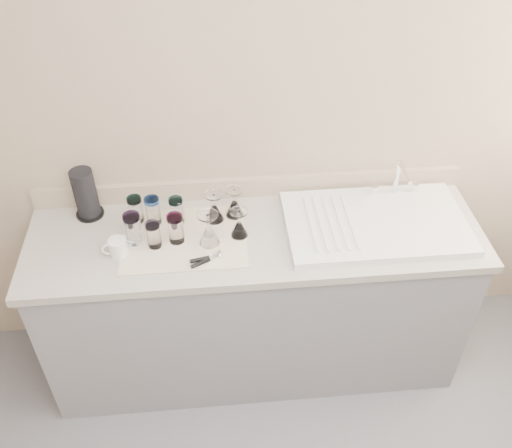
{
  "coord_description": "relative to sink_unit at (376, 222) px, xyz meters",
  "views": [
    {
      "loc": [
        -0.18,
        -0.71,
        2.61
      ],
      "look_at": [
        -0.0,
        1.15,
        1.0
      ],
      "focal_mm": 40.0,
      "sensor_mm": 36.0,
      "label": 1
    }
  ],
  "objects": [
    {
      "name": "tumbler_purple",
      "position": [
        -0.9,
        0.11,
        0.05
      ],
      "size": [
        0.07,
        0.07,
        0.13
      ],
      "color": "white",
      "rests_on": "dish_towel"
    },
    {
      "name": "goblet_back_left",
      "position": [
        -0.73,
        0.1,
        0.04
      ],
      "size": [
        0.08,
        0.08,
        0.15
      ],
      "color": "white",
      "rests_on": "dish_towel"
    },
    {
      "name": "white_mug",
      "position": [
        -1.15,
        -0.08,
        0.02
      ],
      "size": [
        0.12,
        0.09,
        0.08
      ],
      "color": "silver",
      "rests_on": "counter_unit"
    },
    {
      "name": "tumbler_teal",
      "position": [
        -1.09,
        0.13,
        0.06
      ],
      "size": [
        0.07,
        0.07,
        0.13
      ],
      "color": "white",
      "rests_on": "dish_towel"
    },
    {
      "name": "goblet_back_right",
      "position": [
        -0.64,
        0.13,
        0.04
      ],
      "size": [
        0.08,
        0.08,
        0.15
      ],
      "color": "white",
      "rests_on": "dish_towel"
    },
    {
      "name": "sink_unit",
      "position": [
        0.0,
        0.0,
        0.0
      ],
      "size": [
        0.82,
        0.5,
        0.22
      ],
      "color": "white",
      "rests_on": "counter_unit"
    },
    {
      "name": "tumbler_blue",
      "position": [
        -1.0,
        -0.05,
        0.05
      ],
      "size": [
        0.06,
        0.06,
        0.12
      ],
      "color": "white",
      "rests_on": "dish_towel"
    },
    {
      "name": "tumbler_cyan",
      "position": [
        -1.01,
        0.11,
        0.06
      ],
      "size": [
        0.07,
        0.07,
        0.14
      ],
      "color": "white",
      "rests_on": "dish_towel"
    },
    {
      "name": "tumbler_lavender",
      "position": [
        -0.9,
        -0.02,
        0.06
      ],
      "size": [
        0.07,
        0.07,
        0.14
      ],
      "color": "white",
      "rests_on": "dish_towel"
    },
    {
      "name": "room_envelope",
      "position": [
        -0.55,
        -1.2,
        0.64
      ],
      "size": [
        3.54,
        3.5,
        2.52
      ],
      "color": "#56575C",
      "rests_on": "ground"
    },
    {
      "name": "goblet_front_left",
      "position": [
        -0.76,
        -0.05,
        0.04
      ],
      "size": [
        0.09,
        0.09,
        0.16
      ],
      "color": "white",
      "rests_on": "dish_towel"
    },
    {
      "name": "goblet_front_right",
      "position": [
        -0.63,
        -0.01,
        0.03
      ],
      "size": [
        0.08,
        0.08,
        0.14
      ],
      "color": "white",
      "rests_on": "dish_towel"
    },
    {
      "name": "tumbler_magenta",
      "position": [
        -1.09,
        -0.01,
        0.06
      ],
      "size": [
        0.07,
        0.07,
        0.15
      ],
      "color": "white",
      "rests_on": "dish_towel"
    },
    {
      "name": "counter_unit",
      "position": [
        -0.55,
        -0.0,
        -0.47
      ],
      "size": [
        2.06,
        0.62,
        0.9
      ],
      "color": "slate",
      "rests_on": "ground"
    },
    {
      "name": "can_opener",
      "position": [
        -0.78,
        -0.17,
        -0.0
      ],
      "size": [
        0.14,
        0.08,
        0.02
      ],
      "color": "silver",
      "rests_on": "dish_towel"
    },
    {
      "name": "dish_towel",
      "position": [
        -0.87,
        -0.01,
        -0.02
      ],
      "size": [
        0.55,
        0.42,
        0.01
      ],
      "primitive_type": "cube",
      "color": "white",
      "rests_on": "counter_unit"
    },
    {
      "name": "paper_towel_roll",
      "position": [
        -1.31,
        0.21,
        0.1
      ],
      "size": [
        0.13,
        0.13,
        0.24
      ],
      "color": "black",
      "rests_on": "counter_unit"
    }
  ]
}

